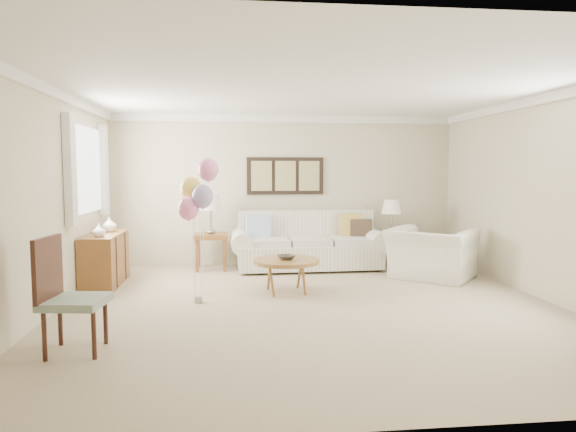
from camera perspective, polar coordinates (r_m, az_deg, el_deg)
The scene contains 16 objects.
ground_plane at distance 6.30m, azimuth 2.56°, elevation -10.01°, with size 6.00×6.00×0.00m, color tan.
room_shell at distance 6.16m, azimuth 1.47°, elevation 4.95°, with size 6.04×6.04×2.60m.
wall_art_triptych at distance 9.03m, azimuth -0.30°, elevation 4.48°, with size 1.35×0.06×0.65m.
sofa at distance 8.64m, azimuth 2.28°, elevation -3.35°, with size 2.61×1.02×0.96m.
end_table_left at distance 8.60m, azimuth -8.54°, elevation -2.59°, with size 0.55×0.50×0.60m.
end_table_right at distance 8.98m, azimuth 11.35°, elevation -2.55°, with size 0.51×0.47×0.56m.
lamp_left at distance 8.54m, azimuth -8.59°, elevation 1.39°, with size 0.37×0.37×0.65m.
lamp_right at distance 8.93m, azimuth 11.41°, elevation 0.88°, with size 0.33×0.33×0.59m.
coffee_table at distance 6.92m, azimuth -0.20°, elevation -5.12°, with size 0.90×0.90×0.45m.
decor_bowl at distance 6.89m, azimuth -0.20°, elevation -4.61°, with size 0.23×0.23×0.06m, color #2F2B26.
armchair at distance 8.11m, azimuth 15.64°, elevation -4.05°, with size 1.17×1.03×0.76m, color #EEE9C9.
accent_chair at distance 5.05m, azimuth -23.44°, elevation -7.82°, with size 0.58×0.58×1.05m.
credenza at distance 7.84m, azimuth -19.68°, elevation -4.57°, with size 0.46×1.20×0.74m.
vase_white at distance 7.42m, azimuth -20.28°, elevation -1.52°, with size 0.17×0.17×0.18m, color silver.
vase_sage at distance 8.01m, azimuth -19.22°, elevation -0.90°, with size 0.20×0.20×0.21m, color silver.
balloon_cluster at distance 6.38m, azimuth -10.03°, elevation 2.71°, with size 0.50×0.44×1.80m.
Camera 1 is at (-0.94, -6.02, 1.63)m, focal length 32.00 mm.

